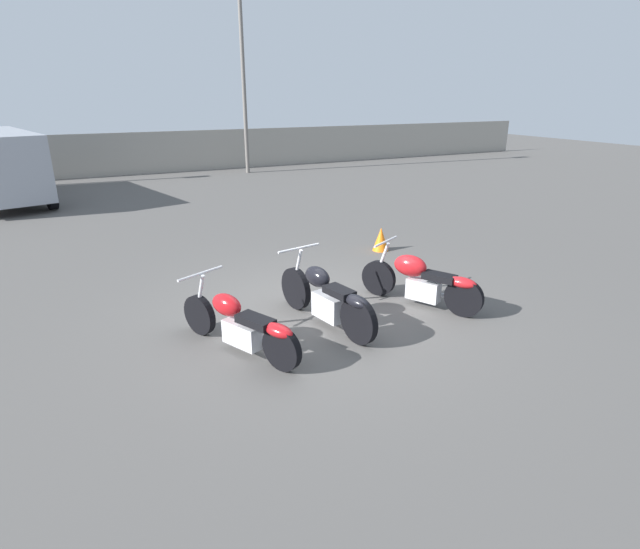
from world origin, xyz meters
name	(u,v)px	position (x,y,z in m)	size (l,w,h in m)	color
ground_plane	(316,311)	(0.00, 0.00, 0.00)	(60.00, 60.00, 0.00)	#514F4C
fence_back	(151,153)	(0.00, 15.76, 0.85)	(40.00, 0.04, 1.69)	#9E998E
light_pole_right	(242,42)	(3.66, 14.22, 5.06)	(0.70, 0.35, 8.72)	slate
motorcycle_slot_0	(241,325)	(-1.43, -0.71, 0.39)	(1.12, 1.97, 0.94)	black
motorcycle_slot_1	(327,298)	(-0.07, -0.50, 0.43)	(0.76, 2.10, 1.02)	black
motorcycle_slot_2	(421,280)	(1.59, -0.50, 0.42)	(1.14, 1.86, 0.96)	black
traffic_cone_near	(381,239)	(2.63, 2.27, 0.25)	(0.34, 0.34, 0.50)	orange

